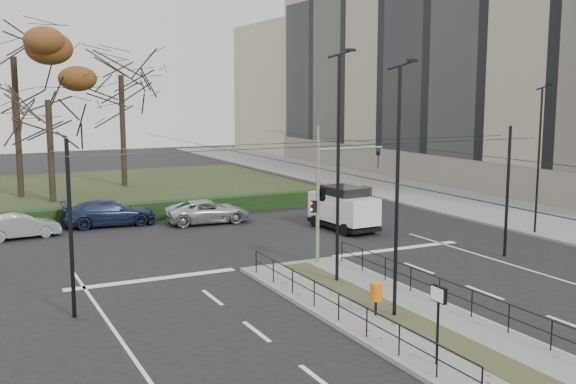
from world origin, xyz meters
name	(u,v)px	position (x,y,z in m)	size (l,w,h in m)	color
ground	(350,295)	(0.00, 0.00, 0.00)	(140.00, 140.00, 0.00)	black
median_island	(389,313)	(0.00, -2.50, 0.07)	(4.40, 15.00, 0.14)	#62605E
sidewalk_east	(398,189)	(18.00, 22.00, 0.07)	(8.00, 90.00, 0.14)	#62605E
park	(58,193)	(-6.00, 32.00, 0.05)	(38.00, 26.00, 0.10)	#243018
hedge	(91,215)	(-6.00, 18.60, 0.50)	(38.00, 1.00, 1.00)	black
apartment_block	(483,59)	(27.97, 23.97, 10.39)	(13.09, 52.10, 21.64)	tan
median_railing	(391,287)	(0.00, -2.60, 0.98)	(4.14, 13.24, 0.92)	black
catenary	(329,198)	(0.00, 1.62, 3.42)	(20.00, 34.00, 6.00)	black
traffic_light	(324,191)	(1.41, 4.50, 3.24)	(3.67, 2.03, 5.33)	gray
litter_bin	(376,292)	(-0.68, -2.69, 0.92)	(0.43, 0.43, 1.09)	black
info_panel	(438,303)	(-1.51, -6.86, 1.86)	(0.12, 0.57, 2.19)	black
streetlamp_median_near	(398,188)	(-0.12, -2.99, 4.40)	(0.70, 0.14, 8.38)	black
streetlamp_median_far	(339,165)	(0.32, 1.47, 4.70)	(0.75, 0.15, 8.98)	black
streetlamp_sidewalk	(539,158)	(14.52, 4.84, 4.10)	(0.65, 0.13, 7.79)	black
parked_car_second	(21,226)	(-10.00, 16.14, 0.63)	(1.34, 3.84, 1.26)	#A7A9AF
parked_car_third	(109,213)	(-5.20, 17.51, 0.75)	(2.10, 5.18, 1.50)	#1B243F
parked_car_fourth	(208,211)	(0.12, 15.78, 0.67)	(2.24, 4.85, 1.35)	#A7A9AF
white_van	(343,207)	(6.13, 10.61, 1.25)	(2.30, 4.59, 2.40)	silver
rust_tree	(13,57)	(-8.70, 30.60, 9.98)	(9.42, 9.42, 13.01)	black
bare_tree_center	(121,83)	(-0.68, 33.21, 8.24)	(6.85, 6.85, 11.68)	black
bare_tree_near	(48,107)	(-6.95, 27.32, 6.53)	(7.30, 7.30, 9.22)	black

